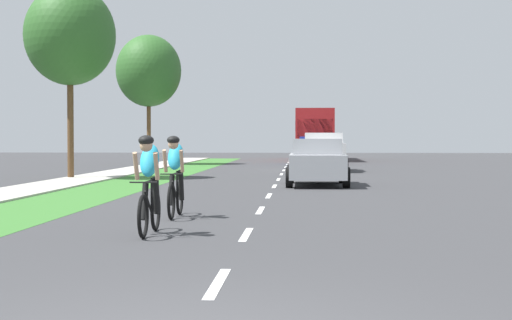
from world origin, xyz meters
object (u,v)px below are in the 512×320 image
Objects in this scene: street_tree_far at (149,71)px; cyclist_lead at (149,184)px; sedan_silver at (317,162)px; pickup_blue at (315,150)px; cyclist_trailing at (175,176)px; street_tree_near at (70,36)px; suv_white at (323,151)px; bus_red at (314,132)px.

cyclist_lead is at bearing -79.10° from street_tree_far.
pickup_blue is at bearing 89.28° from sedan_silver.
street_tree_near is at bearing 113.34° from cyclist_trailing.
street_tree_near is at bearing -89.17° from street_tree_far.
pickup_blue is at bearing 2.89° from street_tree_far.
suv_white is at bearing -88.63° from pickup_blue.
street_tree_near is (-9.57, -17.41, 4.60)m from pickup_blue.
sedan_silver is (2.93, 10.86, -0.04)m from cyclist_trailing.
street_tree_near reaches higher than sedan_silver.
sedan_silver is at bearing -90.61° from bus_red.
cyclist_trailing is 32.69m from street_tree_far.
sedan_silver is at bearing 78.04° from cyclist_lead.
cyclist_lead is 44.61m from bus_red.
cyclist_lead is 0.40× the size of sedan_silver.
cyclist_trailing is 11.25m from sedan_silver.
cyclist_trailing is 0.40× the size of sedan_silver.
suv_white is 19.27m from bus_red.
suv_white is 0.41× the size of bus_red.
sedan_silver is 11.11m from street_tree_near.
bus_red is (3.23, 44.47, 1.17)m from cyclist_lead.
sedan_silver is (2.90, 13.69, -0.04)m from cyclist_lead.
cyclist_trailing is at bearing -95.68° from pickup_blue.
street_tree_near is (-6.40, 17.58, 4.62)m from cyclist_lead.
sedan_silver is 0.37× the size of bus_red.
pickup_blue is (3.17, 34.99, 0.02)m from cyclist_lead.
bus_red reaches higher than suv_white.
cyclist_trailing is 0.15× the size of bus_red.
suv_white reaches higher than cyclist_lead.
street_tree_far reaches higher than street_tree_near.
street_tree_far is (-9.81, -0.50, 4.68)m from pickup_blue.
bus_red is at bearing 45.30° from street_tree_far.
bus_red is (3.26, 41.64, 1.17)m from cyclist_trailing.
bus_red is at bearing 90.52° from suv_white.
pickup_blue reaches higher than cyclist_trailing.
street_tree_far is at bearing 114.64° from sedan_silver.
cyclist_lead is 2.83m from cyclist_trailing.
pickup_blue is at bearing 84.32° from cyclist_trailing.
street_tree_far is (-9.87, -9.98, 3.53)m from bus_red.
cyclist_lead is 1.00× the size of cyclist_trailing.
street_tree_near is 16.92m from street_tree_far.
street_tree_far reaches higher than suv_white.
suv_white is at bearing 82.32° from cyclist_lead.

